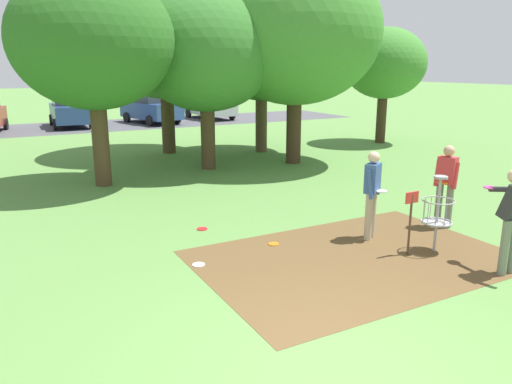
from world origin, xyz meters
The scene contains 19 objects.
ground_plane centered at (0.00, 0.00, 0.00)m, with size 160.00×160.00×0.00m, color #5B8942.
dirt_tee_pad centered at (2.33, 2.48, 0.00)m, with size 5.38×3.65×0.01m, color brown.
disc_golf_basket centered at (3.75, 2.10, 0.75)m, with size 0.98×0.58×1.39m.
player_foreground_watching centered at (3.24, 3.18, 0.97)m, with size 0.49×0.45×1.71m.
player_throwing centered at (5.06, 3.01, 0.97)m, with size 0.44×0.50×1.71m.
player_waiting_left centered at (4.05, 0.84, 0.99)m, with size 0.49×1.11×1.71m.
frisbee_near_basket centered at (-0.19, 3.50, 0.01)m, with size 0.21×0.21×0.02m, color white.
frisbee_by_tee centered at (1.42, 3.76, 0.01)m, with size 0.20×0.20×0.02m, color orange.
frisbee_mid_grass centered at (0.58, 5.23, 0.01)m, with size 0.22×0.22×0.02m, color red.
tree_near_left centered at (11.94, 12.50, 3.34)m, with size 3.46×3.46×4.84m.
tree_near_right centered at (-0.36, 10.16, 3.89)m, with size 4.29×4.29×5.74m.
tree_mid_left centered at (3.01, 14.42, 4.37)m, with size 5.49×5.49×6.72m.
tree_mid_center centered at (3.14, 10.88, 3.71)m, with size 4.42×4.42×5.60m.
tree_mid_right centered at (6.28, 12.99, 3.74)m, with size 4.20×4.20×5.55m.
tree_far_center centered at (6.12, 10.42, 4.34)m, with size 5.59×5.59×6.73m.
parking_lot_strip centered at (0.00, 24.84, 0.00)m, with size 36.00×6.00×0.01m, color #4C4C51.
parked_car_center_left centered at (0.98, 25.09, 0.92)m, with size 2.11×4.27×1.84m.
parked_car_center_right centered at (5.43, 24.70, 0.92)m, with size 2.77×4.51×1.84m.
parked_car_rightmost centered at (9.41, 25.37, 0.92)m, with size 2.16×4.29×1.84m.
Camera 1 is at (-3.02, -3.74, 3.25)m, focal length 34.59 mm.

